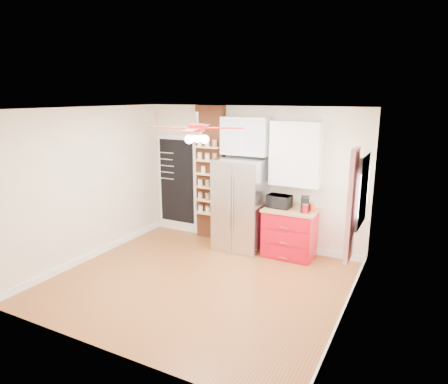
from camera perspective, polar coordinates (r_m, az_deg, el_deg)
The scene contains 21 objects.
floor at distance 6.50m, azimuth -3.55°, elevation -12.72°, with size 4.50×4.50×0.00m, color #9A4F27.
ceiling at distance 5.83m, azimuth -3.94°, elevation 11.79°, with size 4.50×4.50×0.00m, color white.
wall_back at distance 7.76m, azimuth 3.89°, elevation 2.20°, with size 4.50×0.02×2.70m, color beige.
wall_front at distance 4.52m, azimuth -17.01°, elevation -6.85°, with size 4.50×0.02×2.70m, color beige.
wall_left at distance 7.42m, azimuth -18.81°, elevation 0.95°, with size 0.02×4.00×2.70m, color beige.
wall_right at distance 5.27m, azimuth 17.77°, elevation -3.96°, with size 0.02×4.00×2.70m, color beige.
chalkboard at distance 8.59m, azimuth -6.69°, elevation 1.54°, with size 0.95×0.05×1.95m.
brick_pillar at distance 8.06m, azimuth -1.88°, elevation 2.65°, with size 0.60×0.16×2.70m, color brown.
fridge at distance 7.57m, azimuth 2.37°, elevation -1.78°, with size 0.90×0.70×1.75m, color silver.
upper_glass_cabinet at distance 7.51m, azimuth 3.10°, elevation 8.00°, with size 0.90×0.35×0.70m, color white.
red_cabinet at distance 7.40m, azimuth 9.35°, elevation -5.75°, with size 0.94×0.64×0.90m.
upper_shelf_unit at distance 7.22m, azimuth 10.21°, elevation 5.38°, with size 0.90×0.30×1.15m, color white.
window at distance 6.09m, azimuth 19.20°, elevation 0.20°, with size 0.04×0.75×1.05m, color white.
curtain at distance 5.59m, azimuth 17.77°, elevation -1.90°, with size 0.06×0.40×1.55m, color red.
ceiling_fan at distance 5.85m, azimuth -3.90°, elevation 9.08°, with size 1.40×1.40×0.44m.
toaster_oven at distance 7.31m, azimuth 7.88°, elevation -1.32°, with size 0.42×0.28×0.23m, color black.
coffee_maker at distance 7.10m, azimuth 11.49°, elevation -1.73°, with size 0.14×0.20×0.27m, color black.
canister_left at distance 7.03m, azimuth 11.52°, elevation -2.38°, with size 0.10×0.10×0.15m, color #AF0910.
canister_right at distance 7.19m, azimuth 12.43°, elevation -2.16°, with size 0.10×0.10×0.14m, color red.
pantry_jar_oats at distance 7.98m, azimuth -2.96°, elevation 3.17°, with size 0.09×0.09×0.13m, color #EDEBB5.
pantry_jar_beans at distance 7.84m, azimuth -1.11°, elevation 3.01°, with size 0.10×0.10×0.13m, color brown.
Camera 1 is at (3.02, -4.99, 2.88)m, focal length 32.00 mm.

